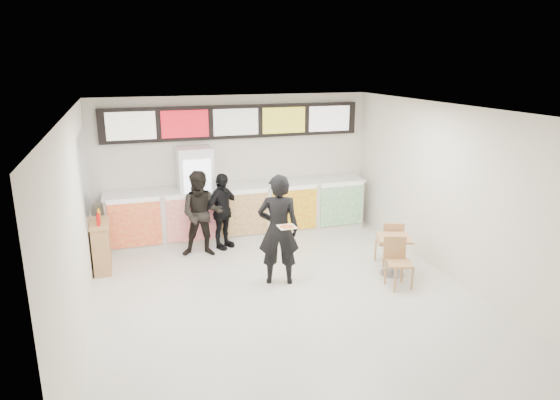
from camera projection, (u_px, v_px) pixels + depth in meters
name	position (u px, v px, depth m)	size (l,w,h in m)	color
floor	(286.00, 298.00, 8.03)	(7.00, 7.00, 0.00)	beige
ceiling	(287.00, 110.00, 7.22)	(7.00, 7.00, 0.00)	white
wall_back	(236.00, 165.00, 10.84)	(6.00, 6.00, 0.00)	silver
wall_left	(76.00, 228.00, 6.75)	(7.00, 7.00, 0.00)	silver
wall_right	(453.00, 194.00, 8.50)	(7.00, 7.00, 0.00)	silver
service_counter	(241.00, 211.00, 10.71)	(5.56, 0.77, 1.14)	silver
menu_board	(235.00, 122.00, 10.50)	(5.50, 0.14, 0.70)	black
drinks_fridge	(196.00, 195.00, 10.34)	(0.70, 0.67, 2.00)	white
mirror_panel	(85.00, 173.00, 8.93)	(0.01, 2.00, 1.50)	#B2B7BF
customer_main	(278.00, 230.00, 8.36)	(0.70, 0.46, 1.91)	black
customer_left	(202.00, 214.00, 9.59)	(0.82, 0.64, 1.69)	black
customer_mid	(222.00, 211.00, 10.01)	(0.91, 0.38, 1.55)	black
pizza_slice	(287.00, 226.00, 7.90)	(0.36, 0.36, 0.02)	beige
cafe_table	(394.00, 248.00, 8.80)	(0.84, 1.49, 0.84)	tan
condiment_ledge	(101.00, 246.00, 9.02)	(0.33, 0.81, 1.09)	tan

